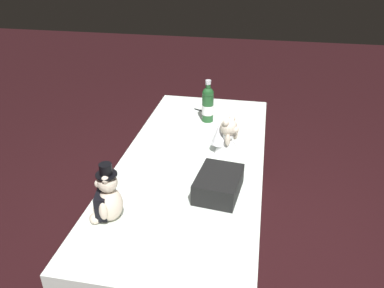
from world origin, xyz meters
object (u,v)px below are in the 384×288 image
(signing_pen, at_px, (202,111))
(champagne_bottle, at_px, (208,104))
(teddy_bear_groom, at_px, (107,199))
(teddy_bear_bride, at_px, (226,137))
(gift_case_black, at_px, (219,184))

(signing_pen, bearing_deg, champagne_bottle, 23.79)
(champagne_bottle, xyz_separation_m, signing_pen, (-0.15, -0.07, -0.12))
(teddy_bear_groom, bearing_deg, champagne_bottle, 165.97)
(teddy_bear_bride, distance_m, signing_pen, 0.62)
(champagne_bottle, bearing_deg, gift_case_black, 12.42)
(champagne_bottle, bearing_deg, teddy_bear_bride, 22.60)
(signing_pen, height_order, gift_case_black, gift_case_black)
(teddy_bear_bride, xyz_separation_m, gift_case_black, (0.41, 0.01, -0.05))
(teddy_bear_bride, distance_m, gift_case_black, 0.42)
(teddy_bear_groom, relative_size, teddy_bear_bride, 1.26)
(teddy_bear_bride, bearing_deg, gift_case_black, 1.36)
(signing_pen, relative_size, gift_case_black, 0.39)
(champagne_bottle, relative_size, gift_case_black, 0.99)
(teddy_bear_bride, bearing_deg, signing_pen, -157.08)
(teddy_bear_groom, bearing_deg, signing_pen, 170.45)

